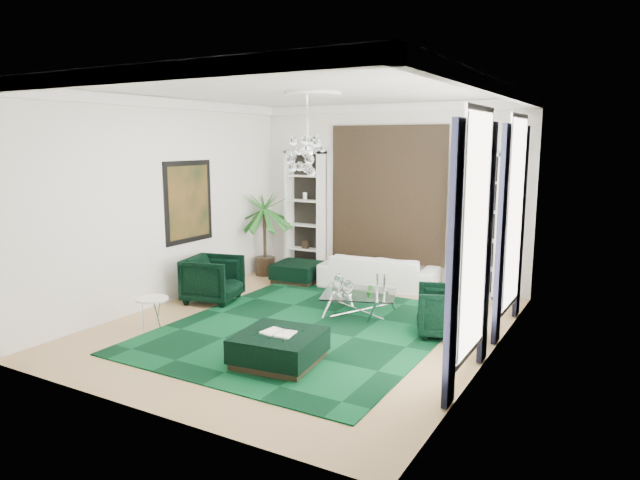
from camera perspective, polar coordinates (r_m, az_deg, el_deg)
The scene contains 30 objects.
floor at distance 9.58m, azimuth -1.62°, elevation -8.59°, with size 6.00×7.00×0.02m, color tan.
ceiling at distance 9.12m, azimuth -1.74°, elevation 14.82°, with size 6.00×7.00×0.02m, color white.
wall_back at distance 12.27m, azimuth 6.87°, elevation 4.56°, with size 6.00×0.02×3.80m, color silver.
wall_front at distance 6.45m, azimuth -18.05°, elevation -0.67°, with size 6.00×0.02×3.80m, color silver.
wall_left at distance 11.01m, azimuth -15.23°, elevation 3.68°, with size 0.02×7.00×3.80m, color silver.
wall_right at distance 8.03m, azimuth 17.03°, elevation 1.39°, with size 0.02×7.00×3.80m, color silver.
crown_molding at distance 9.11m, azimuth -1.73°, elevation 14.13°, with size 6.00×7.00×0.18m, color white, non-canonical shape.
ceiling_medallion at distance 9.37m, azimuth -0.75°, elevation 14.44°, with size 0.90×0.90×0.05m, color white.
tapestry at distance 12.23m, azimuth 6.78°, elevation 4.55°, with size 2.50×0.06×2.80m, color black.
shelving_left at distance 13.03m, azimuth -1.46°, elevation 2.73°, with size 0.90×0.38×2.80m, color white, non-canonical shape.
shelving_right at distance 11.53m, azimuth 15.40°, elevation 1.43°, with size 0.90×0.38×2.80m, color white, non-canonical shape.
painting at distance 11.42m, azimuth -12.96°, elevation 3.73°, with size 0.04×1.30×1.60m, color black.
window_near at distance 7.17m, azimuth 15.29°, elevation 0.49°, with size 0.03×1.10×2.90m, color white.
curtain_near_a at distance 6.48m, azimuth 13.17°, elevation -2.64°, with size 0.07×0.30×3.25m, color black.
curtain_near_b at distance 7.97m, azimuth 16.37°, elevation -0.47°, with size 0.07×0.30×3.25m, color black.
window_far at distance 9.49m, azimuth 18.91°, elevation 2.54°, with size 0.03×1.10×2.90m, color white.
curtain_far_a at distance 8.78m, azimuth 17.63°, elevation 0.40°, with size 0.07×0.30×3.25m, color black.
curtain_far_b at distance 10.29m, azimuth 19.46°, elevation 1.64°, with size 0.07×0.30×3.25m, color black.
rug at distance 9.38m, azimuth -1.45°, elevation -8.86°, with size 4.20×5.00×0.02m, color black.
sofa at distance 11.86m, azimuth 5.87°, elevation -3.20°, with size 2.40×0.94×0.70m, color silver.
armchair_left at distance 11.01m, azimuth -10.65°, elevation -3.88°, with size 0.94×0.96×0.88m, color black.
armchair_right at distance 9.19m, azimuth 12.41°, elevation -6.98°, with size 0.84×0.87×0.79m, color black.
coffee_table at distance 10.09m, azimuth 3.99°, elevation -6.32°, with size 1.24×1.24×0.43m, color white, non-canonical shape.
ottoman_side at distance 12.40m, azimuth -2.25°, elevation -3.25°, with size 0.93×0.93×0.42m, color black.
ottoman_front at distance 7.97m, azimuth -4.12°, elevation -10.77°, with size 1.08×1.08×0.43m, color black.
book at distance 7.89m, azimuth -4.14°, elevation -9.19°, with size 0.45×0.30×0.03m, color white.
side_table at distance 9.73m, azimuth -16.38°, elevation -7.09°, with size 0.52×0.52×0.50m, color white.
palm at distance 12.90m, azimuth -5.57°, elevation 1.86°, with size 1.54×1.54×2.46m, color #236822, non-canonical shape.
chandelier at distance 9.08m, azimuth -1.25°, elevation 8.78°, with size 0.82×0.82×0.74m, color white, non-canonical shape.
table_plant at distance 9.65m, azimuth 5.02°, elevation -5.07°, with size 0.13×0.10×0.23m, color #236822.
Camera 1 is at (4.71, -7.77, 3.03)m, focal length 32.00 mm.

